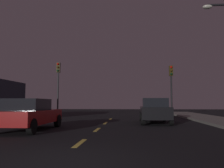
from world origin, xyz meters
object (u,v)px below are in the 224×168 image
car_stopped_ahead (154,110)px  traffic_signal_right (171,81)px  car_adjacent_lane (28,114)px  traffic_signal_left (58,79)px

car_stopped_ahead → traffic_signal_right: bearing=70.6°
traffic_signal_right → car_adjacent_lane: (-8.28, -10.42, -2.47)m
traffic_signal_left → car_stopped_ahead: (8.07, -5.92, -2.69)m
traffic_signal_left → car_stopped_ahead: traffic_signal_left is taller
traffic_signal_left → car_adjacent_lane: traffic_signal_left is taller
traffic_signal_right → car_stopped_ahead: traffic_signal_right is taller
car_adjacent_lane → traffic_signal_left: bearing=100.2°
traffic_signal_left → car_adjacent_lane: (1.87, -10.42, -2.73)m
traffic_signal_left → car_stopped_ahead: 10.36m
traffic_signal_left → traffic_signal_right: size_ratio=1.09×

